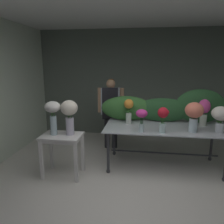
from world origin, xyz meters
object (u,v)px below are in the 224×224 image
(vase_fuchsia_ranunculus, at_px, (204,111))
(vase_white_roses_tall, at_px, (53,113))
(vase_sunset_carnations, at_px, (129,110))
(vase_ivory_freesia, at_px, (221,116))
(side_table_white, at_px, (62,141))
(vase_magenta_anemones, at_px, (141,117))
(display_table_glass, at_px, (164,132))
(vase_cream_lisianthus_tall, at_px, (69,113))
(vase_coral_hydrangea, at_px, (194,113))
(florist, at_px, (111,107))
(vase_crimson_peonies, at_px, (163,117))

(vase_fuchsia_ranunculus, relative_size, vase_white_roses_tall, 0.87)
(vase_sunset_carnations, xyz_separation_m, vase_fuchsia_ranunculus, (1.38, 0.06, 0.01))
(vase_sunset_carnations, bearing_deg, vase_ivory_freesia, -11.32)
(side_table_white, height_order, vase_magenta_anemones, vase_magenta_anemones)
(display_table_glass, distance_m, side_table_white, 1.84)
(side_table_white, distance_m, vase_magenta_anemones, 1.41)
(vase_cream_lisianthus_tall, bearing_deg, side_table_white, -160.79)
(side_table_white, bearing_deg, vase_fuchsia_ranunculus, 17.23)
(vase_magenta_anemones, relative_size, vase_cream_lisianthus_tall, 0.66)
(display_table_glass, bearing_deg, vase_coral_hydrangea, -27.35)
(vase_white_roses_tall, relative_size, vase_cream_lisianthus_tall, 0.97)
(display_table_glass, bearing_deg, vase_cream_lisianthus_tall, -161.77)
(vase_white_roses_tall, bearing_deg, side_table_white, 0.01)
(florist, relative_size, vase_magenta_anemones, 4.07)
(vase_crimson_peonies, height_order, vase_white_roses_tall, vase_white_roses_tall)
(display_table_glass, bearing_deg, florist, 145.11)
(vase_coral_hydrangea, xyz_separation_m, vase_crimson_peonies, (-0.51, -0.12, -0.05))
(vase_magenta_anemones, relative_size, vase_white_roses_tall, 0.68)
(display_table_glass, distance_m, vase_ivory_freesia, 0.99)
(vase_coral_hydrangea, bearing_deg, vase_fuchsia_ranunculus, 57.06)
(vase_coral_hydrangea, xyz_separation_m, vase_ivory_freesia, (0.44, 0.04, -0.04))
(florist, xyz_separation_m, vase_magenta_anemones, (0.69, -1.13, 0.07))
(side_table_white, xyz_separation_m, vase_coral_hydrangea, (2.19, 0.35, 0.48))
(vase_ivory_freesia, xyz_separation_m, vase_cream_lisianthus_tall, (-2.50, -0.34, 0.05))
(vase_ivory_freesia, xyz_separation_m, vase_white_roses_tall, (-2.77, -0.39, 0.05))
(florist, xyz_separation_m, vase_coral_hydrangea, (1.55, -1.00, 0.13))
(vase_ivory_freesia, bearing_deg, vase_fuchsia_ranunculus, 114.65)
(florist, xyz_separation_m, vase_cream_lisianthus_tall, (-0.50, -1.30, 0.13))
(vase_ivory_freesia, relative_size, vase_magenta_anemones, 1.13)
(vase_magenta_anemones, bearing_deg, vase_sunset_carnations, 116.99)
(vase_sunset_carnations, bearing_deg, display_table_glass, -10.44)
(side_table_white, height_order, vase_coral_hydrangea, vase_coral_hydrangea)
(vase_white_roses_tall, bearing_deg, display_table_glass, 17.07)
(florist, relative_size, vase_cream_lisianthus_tall, 2.70)
(side_table_white, height_order, vase_cream_lisianthus_tall, vase_cream_lisianthus_tall)
(display_table_glass, relative_size, vase_sunset_carnations, 4.51)
(vase_crimson_peonies, bearing_deg, side_table_white, -172.24)
(side_table_white, bearing_deg, vase_magenta_anemones, 9.23)
(display_table_glass, xyz_separation_m, vase_ivory_freesia, (0.89, -0.19, 0.38))
(vase_coral_hydrangea, relative_size, vase_ivory_freesia, 1.15)
(display_table_glass, xyz_separation_m, vase_fuchsia_ranunculus, (0.72, 0.19, 0.39))
(vase_cream_lisianthus_tall, bearing_deg, vase_coral_hydrangea, 8.26)
(vase_cream_lisianthus_tall, bearing_deg, vase_white_roses_tall, -170.07)
(side_table_white, distance_m, vase_coral_hydrangea, 2.27)
(vase_magenta_anemones, height_order, vase_white_roses_tall, vase_white_roses_tall)
(florist, xyz_separation_m, vase_fuchsia_ranunculus, (1.82, -0.59, 0.09))
(display_table_glass, height_order, vase_coral_hydrangea, vase_coral_hydrangea)
(vase_magenta_anemones, bearing_deg, vase_ivory_freesia, 7.53)
(florist, bearing_deg, side_table_white, -115.28)
(side_table_white, distance_m, florist, 1.53)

